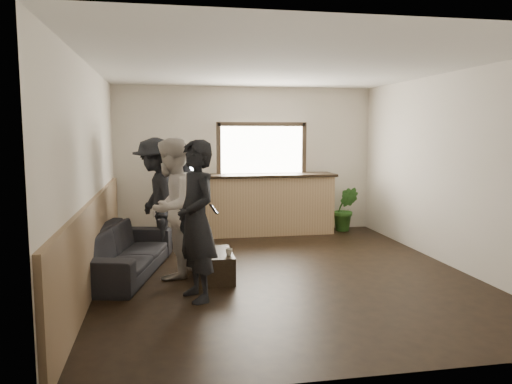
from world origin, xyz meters
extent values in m
cube|color=black|center=(0.00, 0.00, 0.00)|extent=(5.00, 6.00, 0.01)
cube|color=silver|center=(0.00, 0.00, 2.80)|extent=(5.00, 6.00, 0.01)
cube|color=beige|center=(0.00, 3.00, 1.40)|extent=(5.00, 0.01, 2.80)
cube|color=beige|center=(0.00, -3.00, 1.40)|extent=(5.00, 0.01, 2.80)
cube|color=beige|center=(-2.50, 0.00, 1.40)|extent=(0.01, 6.00, 2.80)
cube|color=beige|center=(2.50, 0.00, 1.40)|extent=(0.01, 6.00, 2.80)
cube|color=#8F7151|center=(-2.47, 0.00, 0.55)|extent=(0.06, 5.90, 1.10)
cube|color=tan|center=(0.30, 2.68, 0.55)|extent=(2.60, 0.60, 1.10)
cube|color=black|center=(0.30, 2.68, 1.12)|extent=(2.70, 0.68, 0.05)
cube|color=white|center=(0.30, 2.96, 1.60)|extent=(1.60, 0.06, 0.90)
cube|color=#3F3326|center=(0.30, 2.93, 2.09)|extent=(1.72, 0.08, 0.08)
cube|color=#3F3326|center=(-0.54, 2.93, 1.60)|extent=(0.08, 0.08, 1.06)
cube|color=#3F3326|center=(1.14, 2.93, 1.60)|extent=(0.08, 0.08, 1.06)
imported|color=black|center=(-2.15, 0.35, 0.32)|extent=(1.36, 2.35, 0.65)
cube|color=black|center=(-0.94, -0.11, 0.18)|extent=(0.46, 0.82, 0.36)
imported|color=silver|center=(-1.00, 0.03, 0.42)|extent=(0.17, 0.17, 0.10)
imported|color=silver|center=(-0.78, -0.31, 0.41)|extent=(0.12, 0.12, 0.09)
imported|color=#2D6623|center=(1.92, 2.65, 0.44)|extent=(0.59, 0.54, 0.88)
imported|color=black|center=(-1.23, -0.87, 0.93)|extent=(0.65, 0.79, 1.86)
cube|color=black|center=(-1.02, -0.80, 1.05)|extent=(0.11, 0.10, 0.12)
cube|color=silver|center=(-1.02, -0.80, 1.05)|extent=(0.09, 0.09, 0.11)
imported|color=beige|center=(-1.49, 0.11, 0.93)|extent=(1.02, 1.12, 1.87)
cube|color=black|center=(-1.29, 0.02, 1.02)|extent=(0.11, 0.10, 0.12)
cube|color=silver|center=(-1.29, 0.02, 1.02)|extent=(0.10, 0.09, 0.11)
imported|color=black|center=(-1.70, 1.22, 0.93)|extent=(0.92, 1.32, 1.86)
cube|color=black|center=(-1.48, 1.27, 1.10)|extent=(0.10, 0.09, 0.12)
cube|color=silver|center=(-1.48, 1.26, 1.10)|extent=(0.09, 0.08, 0.11)
imported|color=black|center=(-1.31, 1.85, 0.91)|extent=(1.02, 1.12, 1.83)
cube|color=black|center=(-1.14, 1.71, 1.37)|extent=(0.12, 0.11, 0.12)
cube|color=silver|center=(-1.14, 1.70, 1.37)|extent=(0.10, 0.10, 0.11)
camera|label=1|loc=(-1.59, -6.55, 1.95)|focal=35.00mm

